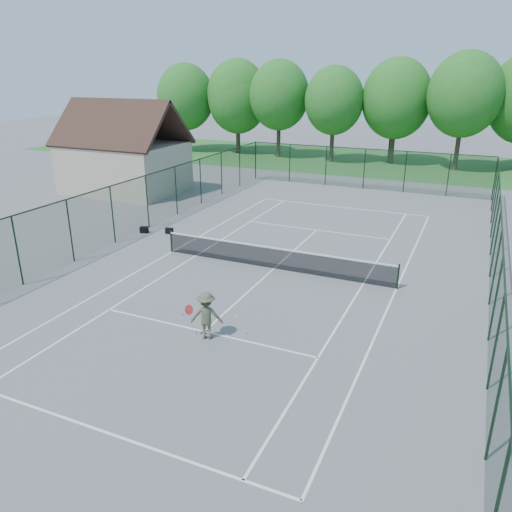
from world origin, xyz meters
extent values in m
plane|color=slate|center=(0.00, 0.00, 0.00)|extent=(140.00, 140.00, 0.00)
cube|color=#33722E|center=(0.00, 30.00, 0.01)|extent=(80.00, 16.00, 0.01)
cube|color=white|center=(0.00, 11.88, 0.00)|extent=(10.97, 0.08, 0.01)
cube|color=white|center=(0.00, -11.88, 0.00)|extent=(10.97, 0.08, 0.01)
cube|color=white|center=(0.00, 6.40, 0.00)|extent=(8.23, 0.08, 0.01)
cube|color=white|center=(0.00, -6.40, 0.00)|extent=(8.23, 0.08, 0.01)
cube|color=white|center=(5.49, 0.00, 0.00)|extent=(0.08, 23.77, 0.01)
cube|color=white|center=(-5.49, 0.00, 0.00)|extent=(0.08, 23.77, 0.01)
cube|color=white|center=(4.12, 0.00, 0.00)|extent=(0.08, 23.77, 0.01)
cube|color=white|center=(-4.12, 0.00, 0.00)|extent=(0.08, 23.77, 0.01)
cube|color=white|center=(0.00, 0.00, 0.00)|extent=(0.08, 12.80, 0.01)
cylinder|color=black|center=(-5.50, 0.00, 0.55)|extent=(0.08, 0.08, 1.10)
cylinder|color=black|center=(5.50, 0.00, 0.55)|extent=(0.08, 0.08, 1.10)
cube|color=black|center=(0.00, 0.00, 0.50)|extent=(11.00, 0.02, 0.96)
cube|color=white|center=(0.00, 0.00, 1.00)|extent=(11.00, 0.05, 0.07)
cube|color=#173A1D|center=(0.00, 18.00, 1.50)|extent=(18.00, 0.02, 3.00)
cube|color=#173A1D|center=(9.00, 0.00, 1.50)|extent=(0.02, 36.00, 3.00)
cube|color=#173A1D|center=(-9.00, 0.00, 1.50)|extent=(0.02, 36.00, 3.00)
cube|color=black|center=(0.00, 18.00, 3.00)|extent=(18.00, 0.05, 0.05)
cube|color=black|center=(9.00, 0.00, 3.00)|extent=(0.05, 36.00, 0.05)
cube|color=black|center=(-9.00, 0.00, 3.00)|extent=(0.05, 36.00, 0.05)
cube|color=#C2B79A|center=(-16.00, 10.00, 1.75)|extent=(8.00, 6.00, 3.50)
cube|color=#40281F|center=(-16.00, 11.50, 5.00)|extent=(8.60, 3.27, 3.27)
cube|color=#40281F|center=(-16.00, 8.50, 5.00)|extent=(8.60, 3.27, 3.27)
cylinder|color=#443125|center=(-16.50, 30.00, 2.10)|extent=(0.40, 0.40, 4.20)
ellipsoid|color=#2D7E27|center=(-16.50, 30.00, 6.00)|extent=(6.40, 6.40, 7.40)
cylinder|color=#443125|center=(0.00, 30.00, 2.10)|extent=(0.40, 0.40, 4.20)
ellipsoid|color=#2D7E27|center=(0.00, 30.00, 6.00)|extent=(6.40, 6.40, 7.40)
cube|color=black|center=(-8.62, 2.00, 0.17)|extent=(0.49, 0.38, 0.35)
cube|color=black|center=(-7.27, 2.46, 0.16)|extent=(0.42, 0.28, 0.31)
imported|color=#51553A|center=(0.30, -6.71, 0.83)|extent=(1.23, 0.97, 1.67)
sphere|color=#D8F73E|center=(1.18, -6.31, 0.81)|extent=(0.07, 0.07, 0.07)
camera|label=1|loc=(7.88, -19.60, 8.51)|focal=35.00mm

